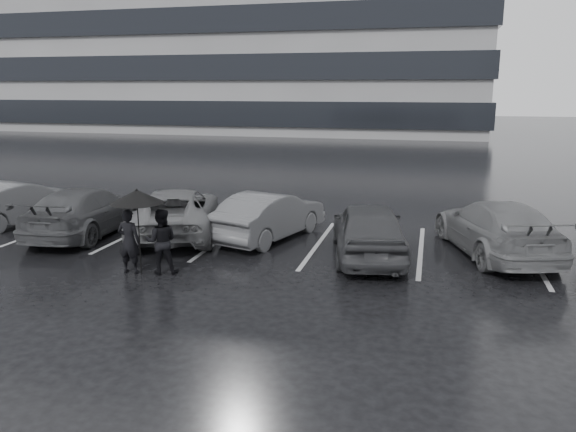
% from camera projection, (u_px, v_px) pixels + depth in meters
% --- Properties ---
extents(ground, '(160.00, 160.00, 0.00)m').
position_uv_depth(ground, '(273.00, 269.00, 13.48)').
color(ground, black).
rests_on(ground, ground).
extents(car_main, '(2.52, 4.53, 1.46)m').
position_uv_depth(car_main, '(369.00, 230.00, 14.28)').
color(car_main, black).
rests_on(car_main, ground).
extents(car_west_a, '(2.60, 4.37, 1.36)m').
position_uv_depth(car_west_a, '(269.00, 215.00, 16.10)').
color(car_west_a, '#333235').
rests_on(car_west_a, ground).
extents(car_west_b, '(3.75, 5.43, 1.38)m').
position_uv_depth(car_west_b, '(176.00, 212.00, 16.51)').
color(car_west_b, '#47474A').
rests_on(car_west_b, ground).
extents(car_west_c, '(2.36, 4.98, 1.40)m').
position_uv_depth(car_west_c, '(86.00, 211.00, 16.58)').
color(car_west_c, black).
rests_on(car_west_c, ground).
extents(car_west_d, '(2.51, 4.36, 1.36)m').
position_uv_depth(car_west_d, '(20.00, 203.00, 17.90)').
color(car_west_d, '#333235').
rests_on(car_west_d, ground).
extents(car_east, '(3.37, 5.29, 1.43)m').
position_uv_depth(car_east, '(496.00, 228.00, 14.56)').
color(car_east, '#47474A').
rests_on(car_east, ground).
extents(pedestrian_left, '(0.56, 0.37, 1.53)m').
position_uv_depth(pedestrian_left, '(129.00, 241.00, 13.07)').
color(pedestrian_left, black).
rests_on(pedestrian_left, ground).
extents(pedestrian_right, '(0.89, 0.78, 1.54)m').
position_uv_depth(pedestrian_right, '(161.00, 241.00, 13.06)').
color(pedestrian_right, black).
rests_on(pedestrian_right, ground).
extents(umbrella, '(1.20, 1.20, 2.04)m').
position_uv_depth(umbrella, '(137.00, 197.00, 12.68)').
color(umbrella, black).
rests_on(umbrella, ground).
extents(stall_stripes, '(19.72, 5.00, 0.00)m').
position_uv_depth(stall_stripes, '(270.00, 240.00, 16.03)').
color(stall_stripes, '#AAAAAD').
rests_on(stall_stripes, ground).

